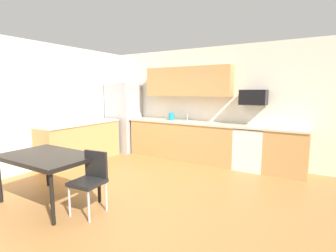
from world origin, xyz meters
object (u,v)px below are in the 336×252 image
chair_near_table (91,177)px  kettle (171,117)px  refrigerator (124,117)px  microwave (254,97)px  oven_range (250,148)px  dining_table (48,159)px

chair_near_table → kettle: 3.29m
refrigerator → microwave: 3.51m
chair_near_table → kettle: (-0.59, 3.20, 0.52)m
oven_range → chair_near_table: (-1.40, -3.15, 0.05)m
microwave → kettle: 2.06m
microwave → dining_table: bearing=-123.1°
refrigerator → dining_table: bearing=-68.3°
oven_range → chair_near_table: oven_range is taller
oven_range → chair_near_table: size_ratio=1.07×
microwave → chair_near_table: bearing=-113.4°
dining_table → refrigerator: bearing=111.7°
refrigerator → oven_range: 3.49m
oven_range → kettle: 2.07m
refrigerator → kettle: size_ratio=9.46×
oven_range → dining_table: size_ratio=0.65×
microwave → oven_range: bearing=-90.0°
refrigerator → kettle: (1.47, 0.13, 0.07)m
dining_table → kettle: size_ratio=7.00×
chair_near_table → microwave: bearing=66.6°
refrigerator → microwave: size_ratio=3.50×
refrigerator → dining_table: refrigerator is taller
refrigerator → microwave: refrigerator is taller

